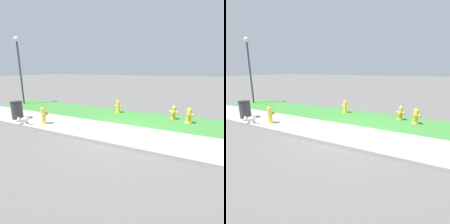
# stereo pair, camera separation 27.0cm
# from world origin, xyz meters

# --- Properties ---
(ground_plane) EXTENTS (120.00, 120.00, 0.00)m
(ground_plane) POSITION_xyz_m (0.00, 0.00, 0.00)
(ground_plane) COLOR #5B5956
(sidewalk_pavement) EXTENTS (18.00, 2.02, 0.01)m
(sidewalk_pavement) POSITION_xyz_m (0.00, 0.00, 0.01)
(sidewalk_pavement) COLOR #9E9993
(sidewalk_pavement) RESTS_ON ground
(grass_verge) EXTENTS (18.00, 2.57, 0.01)m
(grass_verge) POSITION_xyz_m (0.00, 2.30, 0.00)
(grass_verge) COLOR #387A33
(grass_verge) RESTS_ON ground
(street_curb) EXTENTS (18.00, 0.16, 0.12)m
(street_curb) POSITION_xyz_m (0.00, -1.09, 0.06)
(street_curb) COLOR #9E9993
(street_curb) RESTS_ON ground
(fire_hydrant_mid_block) EXTENTS (0.36, 0.38, 0.72)m
(fire_hydrant_mid_block) POSITION_xyz_m (2.15, 2.46, 0.35)
(fire_hydrant_mid_block) COLOR gold
(fire_hydrant_mid_block) RESTS_ON ground
(fire_hydrant_at_driveway) EXTENTS (0.37, 0.33, 0.68)m
(fire_hydrant_at_driveway) POSITION_xyz_m (1.47, 2.79, 0.33)
(fire_hydrant_at_driveway) COLOR gold
(fire_hydrant_at_driveway) RESTS_ON ground
(fire_hydrant_near_corner) EXTENTS (0.37, 0.34, 0.71)m
(fire_hydrant_near_corner) POSITION_xyz_m (-1.38, 2.83, 0.34)
(fire_hydrant_near_corner) COLOR yellow
(fire_hydrant_near_corner) RESTS_ON ground
(fire_hydrant_across_street) EXTENTS (0.37, 0.34, 0.80)m
(fire_hydrant_across_street) POSITION_xyz_m (-3.40, -0.39, 0.39)
(fire_hydrant_across_street) COLOR yellow
(fire_hydrant_across_street) RESTS_ON ground
(small_white_dog) EXTENTS (0.28, 0.51, 0.45)m
(small_white_dog) POSITION_xyz_m (-3.91, -0.99, 0.25)
(small_white_dog) COLOR silver
(small_white_dog) RESTS_ON ground
(street_lamp) EXTENTS (0.32, 0.32, 4.29)m
(street_lamp) POSITION_xyz_m (-8.19, 2.33, 2.87)
(street_lamp) COLOR #3D3D42
(street_lamp) RESTS_ON ground
(trash_bin) EXTENTS (0.51, 0.51, 0.83)m
(trash_bin) POSITION_xyz_m (-5.13, -0.37, 0.42)
(trash_bin) COLOR #333338
(trash_bin) RESTS_ON ground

